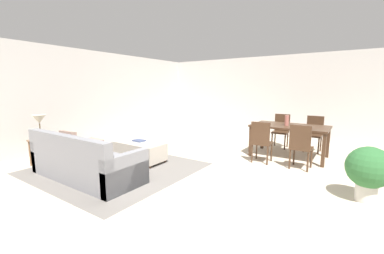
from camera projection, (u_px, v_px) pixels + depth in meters
name	position (u px, v px, depth m)	size (l,w,h in m)	color
ground_plane	(211.00, 183.00, 4.26)	(10.80, 10.80, 0.00)	beige
wall_back	(286.00, 97.00, 8.13)	(9.00, 0.12, 2.70)	beige
wall_left	(82.00, 98.00, 6.93)	(0.12, 11.00, 2.70)	beige
area_rug	(116.00, 168.00, 5.05)	(3.00, 2.80, 0.01)	slate
couch	(84.00, 163.00, 4.46)	(2.30, 0.89, 0.86)	gray
ottoman_table	(139.00, 150.00, 5.51)	(1.20, 0.57, 0.44)	#B7AD9E
side_table	(42.00, 145.00, 5.19)	(0.40, 0.40, 0.56)	brown
table_lamp	(39.00, 120.00, 5.11)	(0.26, 0.26, 0.53)	brown
dining_table	(290.00, 129.00, 5.81)	(1.69, 1.00, 0.76)	#422B1C
dining_chair_near_left	(261.00, 140.00, 5.35)	(0.41, 0.41, 0.92)	#422B1C
dining_chair_near_right	(301.00, 144.00, 4.90)	(0.41, 0.41, 0.92)	#422B1C
dining_chair_far_left	(281.00, 129.00, 6.78)	(0.41, 0.41, 0.92)	#422B1C
dining_chair_far_right	(314.00, 132.00, 6.34)	(0.42, 0.42, 0.92)	#422B1C
vase_centerpiece	(287.00, 120.00, 5.78)	(0.09, 0.09, 0.24)	#B26659
book_on_ottoman	(139.00, 141.00, 5.58)	(0.26, 0.20, 0.03)	#3F4C72
potted_plant	(369.00, 169.00, 3.51)	(0.60, 0.60, 0.82)	beige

